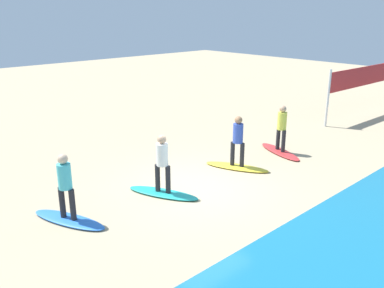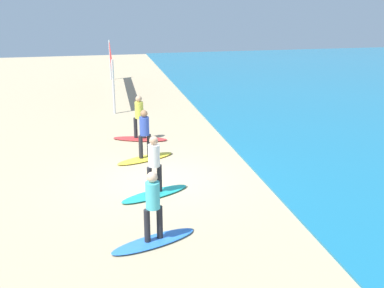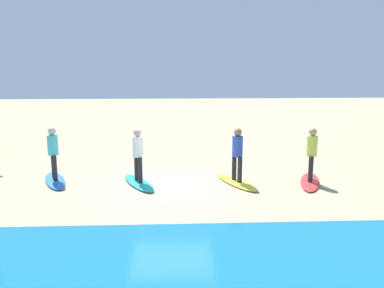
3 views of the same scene
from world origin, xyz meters
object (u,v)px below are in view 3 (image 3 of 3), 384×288
Objects in this scene: surfboard_red at (310,182)px; surfboard_teal at (139,183)px; surfboard_yellow at (237,182)px; surfboard_blue at (55,180)px; surfer_blue at (53,149)px; surfer_yellow at (237,151)px; surfer_red at (312,150)px; surfer_teal at (138,151)px.

surfboard_teal is (5.28, -0.13, 0.00)m from surfboard_red.
surfboard_yellow and surfboard_blue have the same top height.
surfboard_red is at bearing 65.13° from surfboard_blue.
surfboard_red is 7.98m from surfer_blue.
surfboard_red is 2.48m from surfer_yellow.
surfboard_red is at bearing 90.00° from surfer_red.
surfboard_teal is at bearing -72.83° from surfboard_red.
surfer_blue is at bearing -4.56° from surfer_yellow.
surfer_red is 0.78× the size of surfboard_teal.
surfboard_teal is at bearing 171.87° from surfer_blue.
surfboard_teal is (5.28, -0.13, -0.99)m from surfer_red.
surfer_yellow is (2.27, -0.06, 0.00)m from surfer_red.
surfboard_yellow is 1.28× the size of surfer_yellow.
surfboard_teal is at bearing -90.00° from surfer_teal.
surfboard_red is 1.28× the size of surfer_blue.
surfer_blue is at bearing -122.27° from surfboard_teal.
surfboard_yellow is 3.01m from surfboard_teal.
surfer_red is at bearing 178.58° from surfer_yellow.
surfboard_red is at bearing 64.99° from surfboard_yellow.
surfboard_red is at bearing 178.59° from surfer_teal.
surfboard_teal and surfboard_blue have the same top height.
surfer_red is 2.27m from surfer_yellow.
surfer_red is 1.00× the size of surfer_yellow.
surfer_red is 2.48m from surfboard_yellow.
surfboard_red is 1.00× the size of surfboard_blue.
surfer_red is at bearing 65.13° from surfboard_blue.
surfboard_yellow is 1.00× the size of surfboard_teal.
surfboard_red is 5.28m from surfboard_teal.
surfer_red reaches higher than surfboard_teal.
surfer_teal is at bearing -1.41° from surfer_red.
surfboard_blue is at bearing -3.66° from surfer_red.
surfboard_red is 1.00× the size of surfboard_teal.
surfer_red is 1.00× the size of surfer_blue.
surfer_blue reaches higher than surfboard_blue.
surfer_yellow is 0.78× the size of surfboard_blue.
surfboard_teal is 1.28× the size of surfer_blue.
surfer_blue is at bearing -3.66° from surfer_red.
surfboard_teal is 1.00× the size of surfboard_blue.
surfer_red is 0.78× the size of surfboard_yellow.
surfboard_blue is (5.63, -0.45, -0.99)m from surfer_yellow.
surfer_teal is 2.83m from surfboard_blue.
surfer_teal is at bearing -72.83° from surfboard_red.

